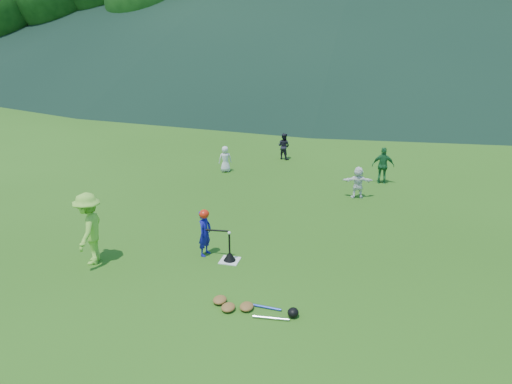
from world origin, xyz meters
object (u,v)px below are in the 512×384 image
at_px(fielder_a, 225,159).
at_px(batting_tee, 230,256).
at_px(adult_coach, 89,229).
at_px(equipment_pile, 247,307).
at_px(fielder_b, 284,146).
at_px(fielder_c, 383,166).
at_px(home_plate, 230,261).
at_px(fielder_d, 358,182).
at_px(batter_child, 205,233).

relative_size(fielder_a, batting_tee, 1.45).
height_order(adult_coach, equipment_pile, adult_coach).
distance_m(fielder_b, fielder_c, 4.53).
xyz_separation_m(home_plate, batting_tee, (0.00, 0.00, 0.12)).
bearing_deg(batting_tee, fielder_a, 108.76).
distance_m(fielder_a, fielder_c, 5.74).
xyz_separation_m(fielder_a, fielder_b, (1.77, 2.27, 0.05)).
height_order(fielder_b, equipment_pile, fielder_b).
height_order(fielder_b, fielder_d, fielder_b).
relative_size(batter_child, fielder_b, 1.08).
bearing_deg(home_plate, fielder_b, 93.55).
height_order(batter_child, fielder_d, batter_child).
height_order(fielder_c, fielder_d, fielder_c).
xyz_separation_m(fielder_c, fielder_d, (-0.74, -1.72, -0.12)).
distance_m(home_plate, batter_child, 0.90).
relative_size(batter_child, batting_tee, 1.70).
xyz_separation_m(home_plate, adult_coach, (-3.15, -0.88, 0.86)).
relative_size(batter_child, fielder_d, 1.11).
relative_size(home_plate, fielder_b, 0.42).
xyz_separation_m(fielder_b, equipment_pile, (1.53, -11.07, -0.47)).
height_order(adult_coach, fielder_c, adult_coach).
bearing_deg(fielder_d, adult_coach, 35.55).
distance_m(fielder_d, equipment_pile, 7.38).
xyz_separation_m(fielder_a, fielder_d, (4.99, -1.62, 0.03)).
height_order(batter_child, equipment_pile, batter_child).
height_order(fielder_b, fielder_c, fielder_c).
bearing_deg(fielder_a, fielder_b, -154.75).
height_order(batter_child, fielder_b, batter_child).
distance_m(home_plate, fielder_d, 5.91).
relative_size(home_plate, fielder_d, 0.43).
height_order(fielder_c, batting_tee, fielder_c).
distance_m(adult_coach, batting_tee, 3.35).
height_order(fielder_a, fielder_d, fielder_d).
relative_size(adult_coach, fielder_d, 1.67).
xyz_separation_m(home_plate, fielder_b, (-0.57, 9.14, 0.53)).
relative_size(fielder_a, fielder_b, 0.91).
distance_m(fielder_d, batting_tee, 5.90).
xyz_separation_m(batter_child, adult_coach, (-2.47, -1.06, 0.29)).
bearing_deg(fielder_c, batting_tee, 61.13).
xyz_separation_m(fielder_a, equipment_pile, (3.29, -8.79, -0.43)).
relative_size(batting_tee, equipment_pile, 0.38).
distance_m(batter_child, adult_coach, 2.70).
bearing_deg(home_plate, fielder_c, 63.99).
distance_m(adult_coach, fielder_b, 10.36).
xyz_separation_m(fielder_a, batting_tee, (2.33, -6.87, -0.36)).
bearing_deg(fielder_a, fielder_c, 154.09).
bearing_deg(adult_coach, fielder_a, 159.59).
bearing_deg(fielder_b, fielder_a, 70.18).
height_order(batter_child, batting_tee, batter_child).
distance_m(batter_child, fielder_b, 8.97).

